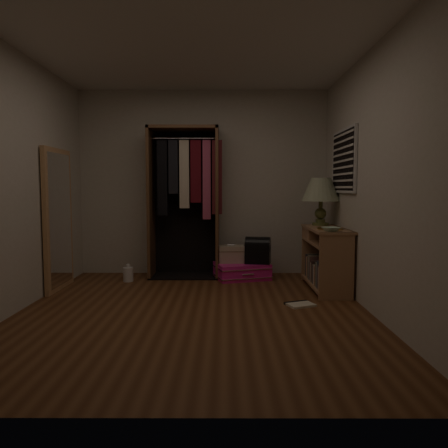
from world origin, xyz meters
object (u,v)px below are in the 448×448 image
at_px(open_wardrobe, 186,190).
at_px(white_jug, 128,274).
at_px(console_bookshelf, 325,256).
at_px(train_case, 231,254).
at_px(floor_mirror, 58,219).
at_px(black_bag, 258,250).
at_px(pink_suitcase, 242,271).
at_px(table_lamp, 321,191).

distance_m(open_wardrobe, white_jug, 1.38).
height_order(console_bookshelf, train_case, console_bookshelf).
bearing_deg(floor_mirror, white_jug, 29.69).
height_order(black_bag, white_jug, black_bag).
relative_size(pink_suitcase, black_bag, 2.23).
xyz_separation_m(console_bookshelf, train_case, (-1.14, 0.60, -0.06)).
relative_size(console_bookshelf, table_lamp, 1.84).
bearing_deg(black_bag, table_lamp, -4.12).
relative_size(floor_mirror, pink_suitcase, 2.08).
height_order(pink_suitcase, train_case, train_case).
distance_m(train_case, table_lamp, 1.46).
relative_size(train_case, black_bag, 0.96).
relative_size(console_bookshelf, pink_suitcase, 1.37).
bearing_deg(train_case, white_jug, -173.44).
bearing_deg(black_bag, floor_mirror, -155.27).
bearing_deg(pink_suitcase, floor_mirror, 178.94).
xyz_separation_m(console_bookshelf, white_jug, (-2.50, 0.38, -0.30)).
relative_size(console_bookshelf, white_jug, 4.86).
bearing_deg(console_bookshelf, black_bag, 145.63).
xyz_separation_m(console_bookshelf, floor_mirror, (-3.24, -0.04, 0.46)).
bearing_deg(train_case, open_wardrobe, 165.24).
distance_m(console_bookshelf, floor_mirror, 3.27).
bearing_deg(white_jug, open_wardrobe, 25.17).
distance_m(black_bag, white_jug, 1.75).
distance_m(train_case, black_bag, 0.37).
relative_size(train_case, table_lamp, 0.58).
xyz_separation_m(open_wardrobe, pink_suitcase, (0.76, -0.17, -1.10)).
height_order(floor_mirror, white_jug, floor_mirror).
distance_m(console_bookshelf, train_case, 1.29).
relative_size(train_case, white_jug, 1.53).
bearing_deg(white_jug, console_bookshelf, -8.63).
distance_m(open_wardrobe, black_bag, 1.28).
bearing_deg(console_bookshelf, floor_mirror, -179.27).
bearing_deg(table_lamp, train_case, 166.18).
height_order(train_case, white_jug, train_case).
bearing_deg(console_bookshelf, pink_suitcase, 150.70).
bearing_deg(floor_mirror, open_wardrobe, 27.46).
xyz_separation_m(open_wardrobe, table_lamp, (1.76, -0.42, -0.01)).
bearing_deg(white_jug, table_lamp, -1.49).
bearing_deg(black_bag, pink_suitcase, -174.91).
bearing_deg(pink_suitcase, black_bag, -22.48).
height_order(black_bag, table_lamp, table_lamp).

